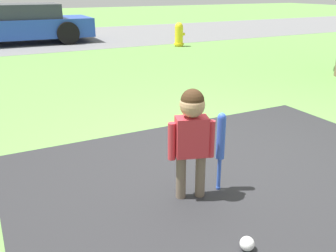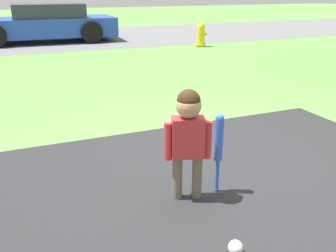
{
  "view_description": "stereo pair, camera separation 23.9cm",
  "coord_description": "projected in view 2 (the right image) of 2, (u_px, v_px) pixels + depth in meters",
  "views": [
    {
      "loc": [
        -2.13,
        -2.87,
        1.62
      ],
      "look_at": [
        -0.74,
        -0.16,
        0.49
      ],
      "focal_mm": 40.0,
      "sensor_mm": 36.0,
      "label": 1
    },
    {
      "loc": [
        -1.92,
        -2.97,
        1.62
      ],
      "look_at": [
        -0.74,
        -0.16,
        0.49
      ],
      "focal_mm": 40.0,
      "sensor_mm": 36.0,
      "label": 2
    }
  ],
  "objects": [
    {
      "name": "ground_plane",
      "position": [
        228.0,
        156.0,
        3.83
      ],
      "size": [
        60.0,
        60.0,
        0.0
      ],
      "primitive_type": "plane",
      "color": "#5B8C42"
    },
    {
      "name": "street_strip",
      "position": [
        69.0,
        38.0,
        12.76
      ],
      "size": [
        40.0,
        6.0,
        0.01
      ],
      "color": "slate",
      "rests_on": "ground"
    },
    {
      "name": "child",
      "position": [
        188.0,
        130.0,
        2.87
      ],
      "size": [
        0.36,
        0.21,
        0.91
      ],
      "rotation": [
        0.0,
        0.0,
        -0.31
      ],
      "color": "#6B5B4C",
      "rests_on": "ground"
    },
    {
      "name": "baseball_bat",
      "position": [
        219.0,
        143.0,
        3.01
      ],
      "size": [
        0.07,
        0.07,
        0.69
      ],
      "color": "blue",
      "rests_on": "ground"
    },
    {
      "name": "sports_ball",
      "position": [
        236.0,
        247.0,
        2.4
      ],
      "size": [
        0.1,
        0.1,
        0.1
      ],
      "color": "white",
      "rests_on": "ground"
    },
    {
      "name": "fire_hydrant",
      "position": [
        201.0,
        35.0,
        10.78
      ],
      "size": [
        0.33,
        0.29,
        0.68
      ],
      "color": "yellow",
      "rests_on": "ground"
    },
    {
      "name": "parked_car",
      "position": [
        44.0,
        23.0,
        11.65
      ],
      "size": [
        4.46,
        2.1,
        1.16
      ],
      "rotation": [
        0.0,
        0.0,
        3.11
      ],
      "color": "#2347AD",
      "rests_on": "ground"
    }
  ]
}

